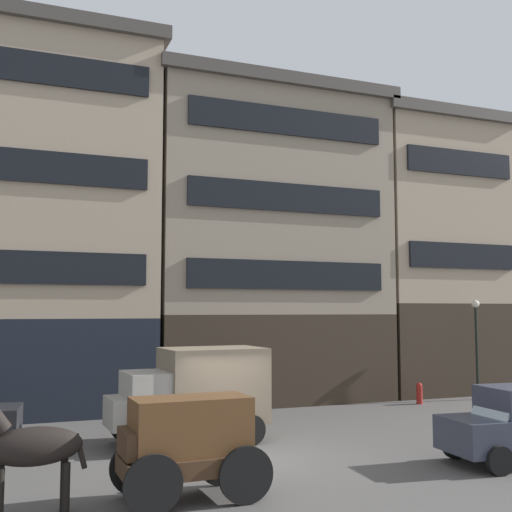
{
  "coord_description": "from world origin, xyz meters",
  "views": [
    {
      "loc": [
        -5.55,
        -14.82,
        3.69
      ],
      "look_at": [
        1.06,
        2.11,
        5.27
      ],
      "focal_mm": 43.82,
      "sensor_mm": 36.0,
      "label": 1
    }
  ],
  "objects_px": {
    "draft_horse": "(28,446)",
    "fire_hydrant_curbside": "(419,393)",
    "delivery_truck_far": "(193,391)",
    "streetlamp_curbside": "(476,335)",
    "cargo_wagon": "(188,440)"
  },
  "relations": [
    {
      "from": "draft_horse",
      "to": "delivery_truck_far",
      "type": "height_order",
      "value": "delivery_truck_far"
    },
    {
      "from": "cargo_wagon",
      "to": "delivery_truck_far",
      "type": "relative_size",
      "value": 0.66
    },
    {
      "from": "cargo_wagon",
      "to": "draft_horse",
      "type": "xyz_separation_m",
      "value": [
        -2.95,
        -0.0,
        0.12
      ]
    },
    {
      "from": "cargo_wagon",
      "to": "delivery_truck_far",
      "type": "height_order",
      "value": "delivery_truck_far"
    },
    {
      "from": "fire_hydrant_curbside",
      "to": "delivery_truck_far",
      "type": "bearing_deg",
      "value": -159.72
    },
    {
      "from": "draft_horse",
      "to": "delivery_truck_far",
      "type": "bearing_deg",
      "value": 48.49
    },
    {
      "from": "delivery_truck_far",
      "to": "fire_hydrant_curbside",
      "type": "distance_m",
      "value": 11.06
    },
    {
      "from": "cargo_wagon",
      "to": "fire_hydrant_curbside",
      "type": "bearing_deg",
      "value": 36.79
    },
    {
      "from": "delivery_truck_far",
      "to": "fire_hydrant_curbside",
      "type": "xyz_separation_m",
      "value": [
        10.33,
        3.82,
        -1.0
      ]
    },
    {
      "from": "draft_horse",
      "to": "streetlamp_curbside",
      "type": "relative_size",
      "value": 0.57
    },
    {
      "from": "draft_horse",
      "to": "fire_hydrant_curbside",
      "type": "bearing_deg",
      "value": 30.91
    },
    {
      "from": "streetlamp_curbside",
      "to": "fire_hydrant_curbside",
      "type": "relative_size",
      "value": 4.96
    },
    {
      "from": "cargo_wagon",
      "to": "streetlamp_curbside",
      "type": "relative_size",
      "value": 0.71
    },
    {
      "from": "streetlamp_curbside",
      "to": "delivery_truck_far",
      "type": "bearing_deg",
      "value": -163.43
    },
    {
      "from": "draft_horse",
      "to": "streetlamp_curbside",
      "type": "xyz_separation_m",
      "value": [
        17.82,
        9.01,
        1.4
      ]
    }
  ]
}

